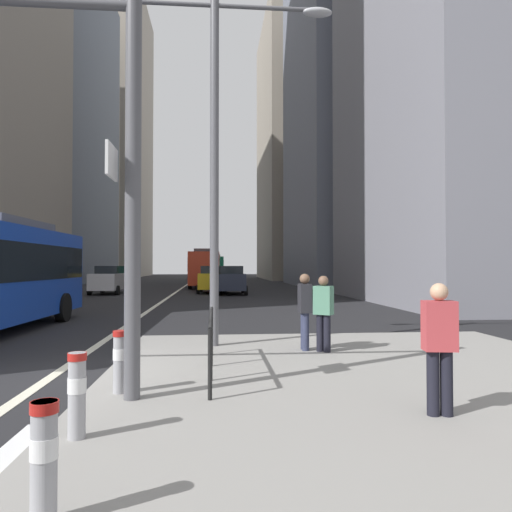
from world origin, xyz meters
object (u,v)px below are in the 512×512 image
Objects in this scene: bollard_left at (77,391)px; pedestrian_walking at (305,308)px; city_bus_red_receding at (206,267)px; street_lamp_post at (214,121)px; bollard_right at (120,358)px; car_oncoming_mid at (110,280)px; bollard_front at (44,455)px; pedestrian_waiting at (323,310)px; city_bus_red_distant at (213,267)px; pedestrian_far at (439,342)px; car_receding_far at (212,279)px; car_receding_near at (231,280)px.

pedestrian_walking is (3.37, 4.91, 0.41)m from bollard_left.
city_bus_red_receding reaches higher than bollard_left.
bollard_right is at bearing -109.02° from street_lamp_post.
car_oncoming_mid is 29.17m from bollard_left.
city_bus_red_receding is 12.37× the size of bollard_left.
bollard_front is at bearing -81.53° from bollard_left.
bollard_left is 5.99m from pedestrian_waiting.
city_bus_red_distant reaches higher than pedestrian_waiting.
street_lamp_post reaches higher than bollard_right.
street_lamp_post is (7.31, -22.93, 4.29)m from car_oncoming_mid.
city_bus_red_receding and city_bus_red_distant have the same top height.
street_lamp_post is (0.22, -54.01, 3.45)m from city_bus_red_distant.
bollard_right is 0.55× the size of pedestrian_far.
pedestrian_waiting reaches higher than bollard_left.
city_bus_red_receding is at bearing 94.05° from car_receding_far.
city_bus_red_distant is (0.60, 21.46, 0.00)m from city_bus_red_receding.
city_bus_red_receding is at bearing 94.76° from pedestrian_walking.
bollard_right is at bearing -91.10° from city_bus_red_distant.
pedestrian_waiting is (2.52, -54.98, -0.81)m from city_bus_red_distant.
car_receding_near is 2.78× the size of pedestrian_far.
pedestrian_walking reaches higher than bollard_right.
car_receding_near reaches higher than pedestrian_far.
city_bus_red_receding is 12.93× the size of bollard_front.
city_bus_red_distant is at bearing 88.84° from bollard_left.
bollard_left is (-1.20, -59.65, -1.19)m from city_bus_red_distant.
car_receding_near is at bearing -8.06° from car_oncoming_mid.
car_oncoming_mid is 2.81× the size of pedestrian_walking.
city_bus_red_distant is at bearing 92.63° from pedestrian_waiting.
car_receding_near is 22.48m from pedestrian_walking.
bollard_right is at bearing -95.48° from car_receding_near.
bollard_left is 0.55× the size of pedestrian_walking.
car_oncoming_mid is 1.11× the size of car_receding_far.
pedestrian_waiting is at bearing -84.19° from car_receding_far.
pedestrian_waiting is at bearing -34.35° from pedestrian_walking.
car_oncoming_mid is 25.76m from pedestrian_waiting.
street_lamp_post is (0.83, -32.55, 3.45)m from city_bus_red_receding.
bollard_front is 0.54× the size of pedestrian_waiting.
car_receding_far is (0.05, -30.69, -0.85)m from city_bus_red_distant.
car_receding_far is at bearing 87.56° from bollard_right.
pedestrian_far is at bearing -87.14° from city_bus_red_distant.
bollard_right is at bearing 86.97° from bollard_left.
car_receding_near is 27.03m from pedestrian_far.
pedestrian_walking is (2.17, -54.74, -0.78)m from city_bus_red_distant.
city_bus_red_distant is at bearing 77.16° from car_oncoming_mid.
car_oncoming_mid is at bearing 111.36° from pedestrian_walking.
car_oncoming_mid is 2.88× the size of pedestrian_waiting.
bollard_front is 7.30m from pedestrian_walking.
car_receding_near is 2.71× the size of pedestrian_walking.
pedestrian_waiting is (1.18, -22.71, 0.04)m from car_receding_near.
car_oncoming_mid is 27.46m from bollard_right.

